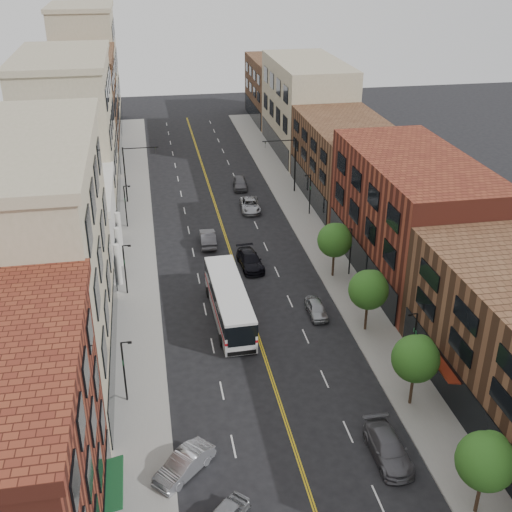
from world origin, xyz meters
TOP-DOWN VIEW (x-y plane):
  - ground at (0.00, 0.00)m, footprint 220.00×220.00m
  - sidewalk_left at (-10.00, 35.00)m, footprint 4.00×110.00m
  - sidewalk_right at (10.00, 35.00)m, footprint 4.00×110.00m
  - bldg_l_tanoffice at (-17.00, 13.00)m, footprint 10.00×22.00m
  - bldg_l_white at (-17.00, 31.00)m, footprint 10.00×14.00m
  - bldg_l_far_a at (-17.00, 48.00)m, footprint 10.00×20.00m
  - bldg_l_far_b at (-17.00, 68.00)m, footprint 10.00×20.00m
  - bldg_l_far_c at (-17.00, 86.00)m, footprint 10.00×16.00m
  - bldg_r_mid at (17.00, 24.00)m, footprint 10.00×22.00m
  - bldg_r_far_a at (17.00, 45.00)m, footprint 10.00×20.00m
  - bldg_r_far_b at (17.00, 66.00)m, footprint 10.00×22.00m
  - bldg_r_far_c at (17.00, 86.00)m, footprint 10.00×18.00m
  - tree_r_0 at (9.39, -5.93)m, footprint 3.40×3.40m
  - tree_r_1 at (9.39, 4.07)m, footprint 3.40×3.40m
  - tree_r_2 at (9.39, 14.07)m, footprint 3.40×3.40m
  - tree_r_3 at (9.39, 24.07)m, footprint 3.40×3.40m
  - lamp_l_1 at (-10.95, 8.00)m, footprint 0.81×0.55m
  - lamp_l_2 at (-10.95, 24.00)m, footprint 0.81×0.55m
  - lamp_l_3 at (-10.95, 40.00)m, footprint 0.81×0.55m
  - lamp_r_1 at (10.95, 8.00)m, footprint 0.81×0.55m
  - lamp_r_2 at (10.95, 24.00)m, footprint 0.81×0.55m
  - lamp_r_3 at (10.95, 40.00)m, footprint 0.81×0.55m
  - signal_mast_left at (-10.27, 48.00)m, footprint 4.49×0.18m
  - signal_mast_right at (10.27, 48.00)m, footprint 4.49×0.18m
  - city_bus at (-2.00, 18.08)m, footprint 3.23×12.50m
  - car_angle_b at (-7.40, 0.17)m, footprint 4.34×4.24m
  - car_parked_mid at (5.80, -0.76)m, footprint 2.16×5.25m
  - car_parked_far at (5.80, 17.23)m, footprint 1.60×3.91m
  - car_lane_behind at (-2.19, 33.69)m, footprint 1.84×4.84m
  - car_lane_a at (1.50, 27.53)m, footprint 2.53×5.42m
  - car_lane_b at (4.10, 42.73)m, footprint 2.65×5.22m
  - car_lane_c at (4.07, 50.70)m, footprint 2.17×4.64m

SIDE VIEW (x-z plane):
  - ground at x=0.00m, z-range 0.00..0.00m
  - sidewalk_left at x=-10.00m, z-range 0.00..0.15m
  - sidewalk_right at x=10.00m, z-range 0.00..0.15m
  - car_parked_far at x=5.80m, z-range 0.00..1.33m
  - car_lane_b at x=4.10m, z-range 0.00..1.41m
  - car_angle_b at x=-7.40m, z-range 0.00..1.48m
  - car_parked_mid at x=5.80m, z-range 0.00..1.52m
  - car_lane_a at x=1.50m, z-range 0.00..1.53m
  - car_lane_c at x=4.07m, z-range 0.00..1.54m
  - car_lane_behind at x=-2.19m, z-range 0.00..1.58m
  - city_bus at x=-2.00m, z-range 0.26..3.46m
  - lamp_l_1 at x=-10.95m, z-range 0.45..5.50m
  - lamp_l_2 at x=-10.95m, z-range 0.45..5.50m
  - lamp_l_3 at x=-10.95m, z-range 0.45..5.50m
  - lamp_r_1 at x=10.95m, z-range 0.45..5.50m
  - lamp_r_2 at x=10.95m, z-range 0.45..5.50m
  - lamp_r_3 at x=10.95m, z-range 0.45..5.50m
  - bldg_l_white at x=-17.00m, z-range 0.00..8.00m
  - tree_r_0 at x=9.39m, z-range 1.33..6.92m
  - tree_r_1 at x=9.39m, z-range 1.33..6.92m
  - tree_r_2 at x=9.39m, z-range 1.33..6.92m
  - tree_r_3 at x=9.39m, z-range 1.33..6.92m
  - signal_mast_left at x=-10.27m, z-range 1.05..8.25m
  - signal_mast_right at x=10.27m, z-range 1.05..8.25m
  - bldg_r_far_a at x=17.00m, z-range 0.00..10.00m
  - bldg_r_far_c at x=17.00m, z-range 0.00..11.00m
  - bldg_r_mid at x=17.00m, z-range 0.00..12.00m
  - bldg_r_far_b at x=17.00m, z-range 0.00..14.00m
  - bldg_l_far_b at x=-17.00m, z-range 0.00..15.00m
  - bldg_l_tanoffice at x=-17.00m, z-range 0.00..18.00m
  - bldg_l_far_a at x=-17.00m, z-range 0.00..18.00m
  - bldg_l_far_c at x=-17.00m, z-range 0.00..20.00m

